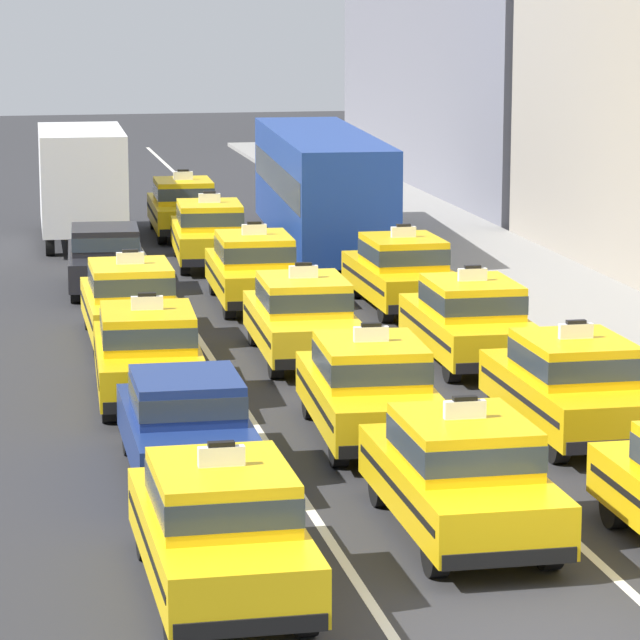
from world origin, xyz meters
name	(u,v)px	position (x,y,z in m)	size (l,w,h in m)	color
ground_plane	(532,632)	(0.00, 0.00, 0.00)	(160.00, 160.00, 0.00)	#2B2B2D
lane_stripe_left_center	(184,316)	(-1.60, 20.00, 0.00)	(0.14, 80.00, 0.01)	silver
lane_stripe_center_right	(325,310)	(1.60, 20.00, 0.00)	(0.14, 80.00, 0.01)	silver
taxi_left_nearest	(221,526)	(-3.32, 1.90, 0.88)	(1.85, 4.57, 1.96)	black
sedan_left_second	(186,422)	(-3.10, 7.14, 0.85)	(1.80, 4.32, 1.58)	black
taxi_left_third	(148,352)	(-3.17, 12.16, 0.88)	(2.02, 4.64, 1.96)	black
taxi_left_fourth	(131,301)	(-3.01, 17.27, 0.88)	(1.85, 4.57, 1.96)	black
sedan_left_fifth	(105,257)	(-3.06, 23.40, 0.85)	(2.01, 4.40, 1.58)	black
box_truck_left_sixth	(81,180)	(-3.08, 31.69, 1.78)	(2.46, 7.02, 3.27)	black
taxi_center_nearest	(462,473)	(0.16, 3.57, 0.88)	(1.84, 4.57, 1.96)	black
taxi_center_second	(370,387)	(0.07, 8.71, 0.88)	(2.03, 4.64, 1.96)	black
taxi_center_third	(303,316)	(0.14, 14.91, 0.88)	(1.96, 4.62, 1.96)	black
taxi_center_fourth	(254,268)	(0.13, 20.89, 0.88)	(1.96, 4.62, 1.96)	black
taxi_center_fifth	(210,232)	(-0.08, 26.88, 0.88)	(2.08, 4.66, 1.96)	black
taxi_center_sixth	(183,206)	(-0.12, 32.31, 0.88)	(1.96, 4.61, 1.96)	black
taxi_right_second	(572,384)	(3.36, 8.30, 0.88)	(1.82, 4.56, 1.96)	black
taxi_right_third	(470,320)	(3.26, 13.95, 0.88)	(1.90, 4.59, 1.96)	black
taxi_right_fourth	(402,271)	(3.35, 19.85, 0.88)	(1.85, 4.57, 1.96)	black
bus_right_fifth	(321,184)	(3.33, 29.11, 1.82)	(3.15, 11.33, 3.22)	black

